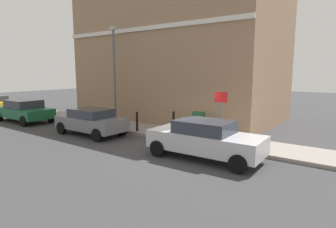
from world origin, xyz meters
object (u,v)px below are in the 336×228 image
Objects in this scene: car_green at (24,110)px; street_sign at (221,110)px; bollard_near_cabinet at (174,120)px; utility_cabinet at (198,124)px; bollard_far_kerb at (137,121)px; car_grey at (91,121)px; car_silver at (205,139)px; lamppost at (114,71)px.

street_sign reaches higher than car_green.
utility_cabinet is at bearing -93.64° from bollard_near_cabinet.
street_sign is (0.09, -4.73, 0.96)m from bollard_far_kerb.
street_sign reaches higher than car_grey.
utility_cabinet is at bearing -69.42° from bollard_far_kerb.
utility_cabinet is 1.11× the size of bollard_near_cabinet.
street_sign is (-1.16, -3.25, 0.96)m from bollard_near_cabinet.
car_silver reaches higher than car_green.
street_sign is at bearing -109.58° from bollard_near_cabinet.
lamppost is at bearing -20.57° from car_silver.
lamppost is (0.96, 7.45, 1.64)m from street_sign.
bollard_near_cabinet is at bearing 86.36° from utility_cabinet.
street_sign is at bearing -122.19° from utility_cabinet.
bollard_far_kerb is 0.18× the size of lamppost.
car_silver is at bearing 179.86° from car_green.
bollard_far_kerb is (-1.24, 1.47, 0.00)m from bollard_near_cabinet.
car_green is 0.75× the size of lamppost.
car_silver is at bearing -109.13° from lamppost.
street_sign is (1.69, 0.18, 0.90)m from car_silver.
bollard_far_kerb is at bearing -19.53° from car_silver.
car_green reaches higher than bollard_near_cabinet.
car_grey is 3.43× the size of utility_cabinet.
car_green is 11.80m from utility_cabinet.
street_sign reaches higher than utility_cabinet.
car_silver is 0.76× the size of lamppost.
utility_cabinet is at bearing -57.35° from car_silver.
car_green is at bearing 101.14° from bollard_far_kerb.
utility_cabinet reaches higher than bollard_near_cabinet.
car_silver is 4.21× the size of bollard_near_cabinet.
lamppost is at bearing -154.98° from car_green.
car_green is at bearing 103.73° from utility_cabinet.
car_silver reaches higher than bollard_far_kerb.
bollard_near_cabinet is (2.90, -9.89, -0.05)m from car_green.
car_green is 10.30m from bollard_near_cabinet.
bollard_near_cabinet is 0.45× the size of street_sign.
car_silver is at bearing 179.33° from car_grey.
bollard_near_cabinet and bollard_far_kerb have the same top height.
lamppost is (2.65, 7.63, 2.54)m from car_silver.
bollard_near_cabinet is 1.00× the size of bollard_far_kerb.
car_grey is at bearing -160.00° from lamppost.
car_green is at bearing 97.55° from street_sign.
utility_cabinet is 0.20× the size of lamppost.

